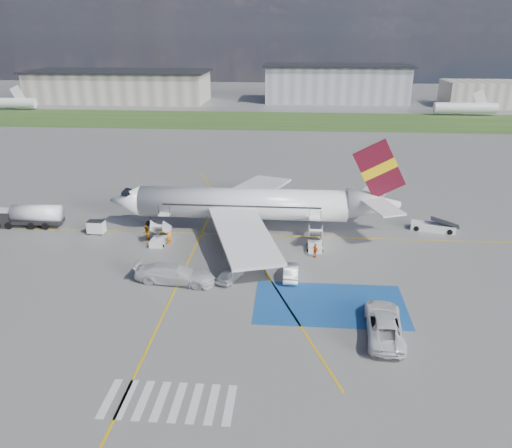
% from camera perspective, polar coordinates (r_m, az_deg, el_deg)
% --- Properties ---
extents(ground, '(400.00, 400.00, 0.00)m').
position_cam_1_polar(ground, '(51.23, -3.13, -6.40)').
color(ground, '#60605E').
rests_on(ground, ground).
extents(grass_strip, '(400.00, 30.00, 0.01)m').
position_cam_1_polar(grass_strip, '(142.04, 1.92, 11.75)').
color(grass_strip, '#2D4C1E').
rests_on(grass_strip, ground).
extents(taxiway_line_main, '(120.00, 0.20, 0.01)m').
position_cam_1_polar(taxiway_line_main, '(62.01, -1.71, -1.23)').
color(taxiway_line_main, gold).
rests_on(taxiway_line_main, ground).
extents(taxiway_line_cross, '(0.20, 60.00, 0.01)m').
position_cam_1_polar(taxiway_line_cross, '(43.76, -11.53, -12.15)').
color(taxiway_line_cross, gold).
rests_on(taxiway_line_cross, ground).
extents(taxiway_line_diag, '(20.71, 56.45, 0.01)m').
position_cam_1_polar(taxiway_line_diag, '(62.01, -1.71, -1.23)').
color(taxiway_line_diag, gold).
rests_on(taxiway_line_diag, ground).
extents(staging_box, '(14.00, 8.00, 0.01)m').
position_cam_1_polar(staging_box, '(47.49, 8.43, -9.03)').
color(staging_box, navy).
rests_on(staging_box, ground).
extents(crosswalk, '(9.00, 4.00, 0.01)m').
position_cam_1_polar(crosswalk, '(36.87, -9.91, -19.36)').
color(crosswalk, silver).
rests_on(crosswalk, ground).
extents(terminal_west, '(60.00, 22.00, 10.00)m').
position_cam_1_polar(terminal_west, '(186.27, -15.28, 14.90)').
color(terminal_west, gray).
rests_on(terminal_west, ground).
extents(terminal_centre, '(48.00, 18.00, 12.00)m').
position_cam_1_polar(terminal_centre, '(181.28, 9.13, 15.52)').
color(terminal_centre, gray).
rests_on(terminal_centre, ground).
extents(terminal_east, '(40.00, 16.00, 8.00)m').
position_cam_1_polar(terminal_east, '(187.08, 26.75, 13.14)').
color(terminal_east, gray).
rests_on(terminal_east, ground).
extents(airliner, '(36.81, 32.95, 11.92)m').
position_cam_1_polar(airliner, '(62.53, -0.17, 2.29)').
color(airliner, silver).
rests_on(airliner, ground).
extents(airstairs_fwd, '(1.90, 5.20, 3.60)m').
position_cam_1_polar(airstairs_fwd, '(60.52, -11.03, -1.60)').
color(airstairs_fwd, silver).
rests_on(airstairs_fwd, ground).
extents(airstairs_aft, '(1.90, 5.20, 3.60)m').
position_cam_1_polar(airstairs_aft, '(58.48, 6.75, -2.18)').
color(airstairs_aft, silver).
rests_on(airstairs_aft, ground).
extents(fuel_tanker, '(8.59, 2.70, 2.90)m').
position_cam_1_polar(fuel_tanker, '(70.54, -24.48, 0.68)').
color(fuel_tanker, black).
rests_on(fuel_tanker, ground).
extents(gpu_cart, '(2.11, 1.42, 1.71)m').
position_cam_1_polar(gpu_cart, '(65.21, -17.78, -0.41)').
color(gpu_cart, silver).
rests_on(gpu_cart, ground).
extents(belt_loader, '(5.95, 3.13, 1.72)m').
position_cam_1_polar(belt_loader, '(67.06, 19.60, -0.35)').
color(belt_loader, silver).
rests_on(belt_loader, ground).
extents(car_silver_a, '(2.91, 4.32, 1.37)m').
position_cam_1_polar(car_silver_a, '(50.95, -2.97, -5.70)').
color(car_silver_a, '#B1B3B8').
rests_on(car_silver_a, ground).
extents(car_silver_b, '(1.57, 4.34, 1.42)m').
position_cam_1_polar(car_silver_b, '(51.41, 4.03, -5.43)').
color(car_silver_b, silver).
rests_on(car_silver_b, ground).
extents(van_white_a, '(3.41, 6.55, 2.38)m').
position_cam_1_polar(van_white_a, '(43.67, 14.45, -10.66)').
color(van_white_a, silver).
rests_on(van_white_a, ground).
extents(van_white_b, '(6.49, 3.29, 2.44)m').
position_cam_1_polar(van_white_b, '(50.83, -9.27, -5.37)').
color(van_white_b, silver).
rests_on(van_white_b, ground).
extents(crew_fwd, '(0.74, 0.71, 1.70)m').
position_cam_1_polar(crew_fwd, '(59.72, -9.91, -1.61)').
color(crew_fwd, orange).
rests_on(crew_fwd, ground).
extents(crew_nose, '(0.93, 1.08, 1.91)m').
position_cam_1_polar(crew_nose, '(61.42, -12.43, -1.02)').
color(crew_nose, orange).
rests_on(crew_nose, ground).
extents(crew_aft, '(0.93, 0.99, 1.64)m').
position_cam_1_polar(crew_aft, '(56.06, 6.79, -3.04)').
color(crew_aft, orange).
rests_on(crew_aft, ground).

